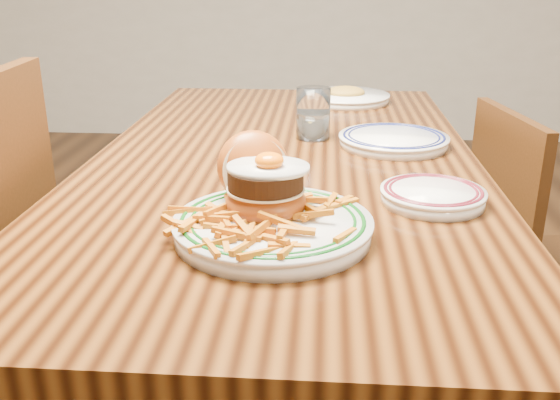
# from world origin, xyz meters

# --- Properties ---
(table) EXTENTS (0.85, 1.60, 0.75)m
(table) POSITION_xyz_m (0.00, 0.00, 0.66)
(table) COLOR black
(table) RESTS_ON floor
(chair_right) EXTENTS (0.44, 0.44, 0.82)m
(chair_right) POSITION_xyz_m (0.64, 0.18, 0.44)
(chair_right) COLOR #3C1E0C
(chair_right) RESTS_ON floor
(main_plate) EXTENTS (0.31, 0.33, 0.15)m
(main_plate) POSITION_xyz_m (0.00, -0.43, 0.79)
(main_plate) COLOR white
(main_plate) RESTS_ON table
(side_plate) EXTENTS (0.19, 0.20, 0.03)m
(side_plate) POSITION_xyz_m (0.28, -0.27, 0.77)
(side_plate) COLOR white
(side_plate) RESTS_ON table
(rear_plate) EXTENTS (0.26, 0.26, 0.03)m
(rear_plate) POSITION_xyz_m (0.25, 0.10, 0.77)
(rear_plate) COLOR white
(rear_plate) RESTS_ON table
(water_glass) EXTENTS (0.08, 0.08, 0.12)m
(water_glass) POSITION_xyz_m (0.06, 0.16, 0.80)
(water_glass) COLOR white
(water_glass) RESTS_ON table
(far_plate) EXTENTS (0.27, 0.27, 0.05)m
(far_plate) POSITION_xyz_m (0.15, 0.60, 0.77)
(far_plate) COLOR white
(far_plate) RESTS_ON table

